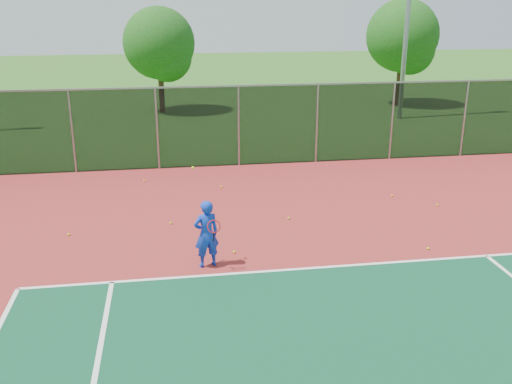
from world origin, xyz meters
TOP-DOWN VIEW (x-y plane):
  - ground at (0.00, 0.00)m, footprint 120.00×120.00m
  - court_apron at (0.00, 2.00)m, footprint 30.00×20.00m
  - fence_back at (0.00, 12.00)m, footprint 30.00×0.06m
  - tennis_player at (-4.83, 3.52)m, footprint 0.67×0.68m
  - practice_ball_0 at (2.42, 6.57)m, footprint 0.07×0.07m
  - practice_ball_1 at (-4.11, 4.12)m, footprint 0.07×0.07m
  - practice_ball_2 at (-5.65, 6.32)m, footprint 0.07×0.07m
  - practice_ball_3 at (1.39, 7.61)m, footprint 0.07×0.07m
  - practice_ball_4 at (-3.93, 9.34)m, footprint 0.07×0.07m
  - practice_ball_5 at (-6.51, 10.41)m, footprint 0.07×0.07m
  - practice_ball_6 at (-8.36, 5.90)m, footprint 0.07×0.07m
  - practice_ball_7 at (-2.30, 6.17)m, footprint 0.07×0.07m
  - practice_ball_8 at (0.74, 3.58)m, footprint 0.07×0.07m
  - tree_back_left at (-5.79, 23.40)m, footprint 3.88×3.88m
  - tree_back_mid at (8.08, 23.42)m, footprint 4.15×4.15m

SIDE VIEW (x-z plane):
  - ground at x=0.00m, z-range 0.00..0.00m
  - court_apron at x=0.00m, z-range 0.00..0.02m
  - practice_ball_0 at x=2.42m, z-range 0.02..0.09m
  - practice_ball_1 at x=-4.11m, z-range 0.02..0.09m
  - practice_ball_2 at x=-5.65m, z-range 0.02..0.09m
  - practice_ball_3 at x=1.39m, z-range 0.02..0.09m
  - practice_ball_4 at x=-3.93m, z-range 0.02..0.09m
  - practice_ball_5 at x=-6.51m, z-range 0.02..0.09m
  - practice_ball_6 at x=-8.36m, z-range 0.02..0.09m
  - practice_ball_7 at x=-2.30m, z-range 0.02..0.09m
  - practice_ball_8 at x=0.74m, z-range 0.02..0.09m
  - tennis_player at x=-4.83m, z-range -0.38..2.06m
  - fence_back at x=0.00m, z-range 0.05..3.08m
  - tree_back_left at x=-5.79m, z-range 0.72..6.42m
  - tree_back_mid at x=8.08m, z-range 0.78..6.88m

